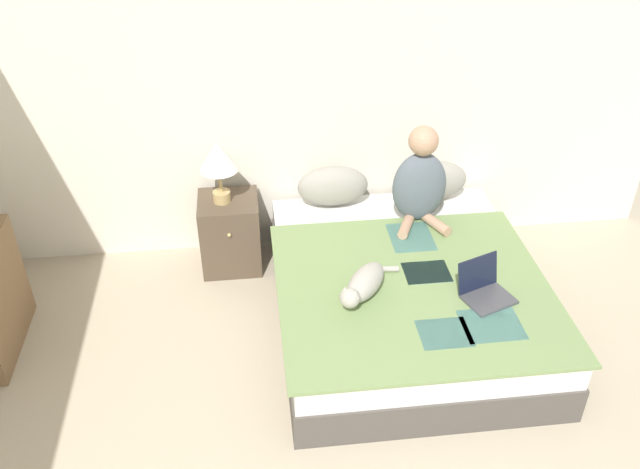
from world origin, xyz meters
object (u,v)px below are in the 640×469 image
object	(u,v)px
bed	(405,296)
laptop_open	(485,290)
cat_tabby	(364,284)
nightstand	(230,233)
pillow_near	(333,186)
person_sitting	(420,182)
pillow_far	(432,180)
table_lamp	(218,159)

from	to	relation	value
bed	laptop_open	size ratio (longest dim) A/B	5.46
cat_tabby	nightstand	xyz separation A→B (m)	(-0.80, 1.01, -0.24)
pillow_near	person_sitting	xyz separation A→B (m)	(0.56, -0.27, 0.15)
bed	pillow_far	distance (m)	0.98
person_sitting	table_lamp	world-z (taller)	person_sitting
bed	cat_tabby	size ratio (longest dim) A/B	4.25
bed	table_lamp	xyz separation A→B (m)	(-1.16, 0.76, 0.67)
bed	nightstand	world-z (taller)	nightstand
pillow_far	laptop_open	size ratio (longest dim) A/B	1.43
bed	pillow_near	xyz separation A→B (m)	(-0.37, 0.84, 0.37)
person_sitting	nightstand	bearing A→B (deg)	170.95
cat_tabby	pillow_near	bearing A→B (deg)	-141.93
nightstand	table_lamp	size ratio (longest dim) A/B	1.20
person_sitting	cat_tabby	size ratio (longest dim) A/B	1.54
nightstand	table_lamp	distance (m)	0.61
pillow_near	laptop_open	bearing A→B (deg)	-56.72
cat_tabby	table_lamp	bearing A→B (deg)	-104.26
pillow_near	cat_tabby	size ratio (longest dim) A/B	1.11
cat_tabby	laptop_open	bearing A→B (deg)	118.56
pillow_near	pillow_far	size ratio (longest dim) A/B	1.00
bed	person_sitting	distance (m)	0.79
bed	pillow_far	world-z (taller)	pillow_far
pillow_near	cat_tabby	bearing A→B (deg)	-87.75
nightstand	table_lamp	xyz separation A→B (m)	(-0.04, -0.01, 0.61)
pillow_near	laptop_open	size ratio (longest dim) A/B	1.43
bed	person_sitting	world-z (taller)	person_sitting
pillow_far	cat_tabby	size ratio (longest dim) A/B	1.11
bed	nightstand	bearing A→B (deg)	145.37
bed	laptop_open	world-z (taller)	laptop_open
person_sitting	table_lamp	size ratio (longest dim) A/B	1.53
cat_tabby	nightstand	world-z (taller)	cat_tabby
bed	person_sitting	size ratio (longest dim) A/B	2.75
pillow_near	laptop_open	xyz separation A→B (m)	(0.76, -1.16, -0.10)
person_sitting	cat_tabby	xyz separation A→B (m)	(-0.52, -0.80, -0.21)
laptop_open	table_lamp	distance (m)	1.94
pillow_near	table_lamp	bearing A→B (deg)	-174.75
cat_tabby	bed	bearing A→B (deg)	161.46
bed	cat_tabby	distance (m)	0.50
laptop_open	table_lamp	size ratio (longest dim) A/B	0.77
table_lamp	pillow_far	bearing A→B (deg)	2.74
table_lamp	person_sitting	bearing A→B (deg)	-8.42
cat_tabby	laptop_open	size ratio (longest dim) A/B	1.29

